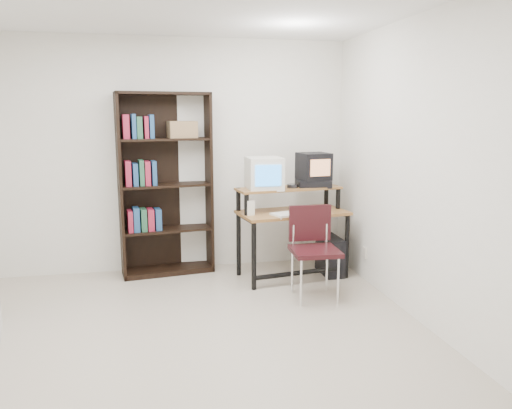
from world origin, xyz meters
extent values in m
cube|color=beige|center=(0.00, 0.00, -0.01)|extent=(4.00, 4.00, 0.01)
cube|color=white|center=(0.00, 2.00, 1.30)|extent=(4.00, 0.01, 2.60)
cube|color=white|center=(0.00, -2.00, 1.30)|extent=(4.00, 0.01, 2.60)
cube|color=white|center=(2.00, 0.00, 1.30)|extent=(0.01, 4.00, 2.60)
cube|color=olive|center=(1.25, 1.41, 0.72)|extent=(1.22, 0.74, 0.03)
cube|color=olive|center=(1.23, 1.52, 0.97)|extent=(1.19, 0.51, 0.02)
cylinder|color=black|center=(0.75, 1.08, 0.36)|extent=(0.05, 0.05, 0.72)
cylinder|color=black|center=(1.82, 1.24, 0.36)|extent=(0.05, 0.05, 0.72)
cylinder|color=black|center=(0.68, 1.57, 0.49)|extent=(0.05, 0.05, 0.98)
cylinder|color=black|center=(1.75, 1.73, 0.49)|extent=(0.05, 0.05, 0.98)
cylinder|color=black|center=(1.29, 1.16, 0.12)|extent=(1.07, 0.20, 0.05)
cube|color=silver|center=(0.95, 1.50, 1.14)|extent=(0.37, 0.37, 0.35)
cube|color=#2B83E3|center=(0.95, 1.31, 1.14)|extent=(0.27, 0.02, 0.22)
cube|color=black|center=(1.52, 1.54, 1.01)|extent=(0.37, 0.28, 0.08)
cube|color=black|center=(1.53, 1.58, 1.20)|extent=(0.36, 0.35, 0.30)
cube|color=tan|center=(1.56, 1.42, 1.20)|extent=(0.23, 0.05, 0.18)
cylinder|color=#26262B|center=(1.27, 1.49, 0.99)|extent=(0.12, 0.12, 0.05)
cube|color=silver|center=(1.22, 1.26, 0.74)|extent=(0.51, 0.36, 0.03)
cube|color=black|center=(1.55, 1.38, 0.72)|extent=(0.25, 0.22, 0.01)
cube|color=white|center=(1.55, 1.36, 0.74)|extent=(0.11, 0.08, 0.03)
cube|color=silver|center=(0.76, 1.31, 0.80)|extent=(0.09, 0.09, 0.17)
cube|color=black|center=(1.70, 1.43, 0.21)|extent=(0.20, 0.45, 0.42)
cube|color=black|center=(1.28, 0.73, 0.48)|extent=(0.46, 0.46, 0.04)
cube|color=black|center=(1.29, 0.93, 0.71)|extent=(0.42, 0.06, 0.36)
cylinder|color=silver|center=(1.09, 0.56, 0.23)|extent=(0.02, 0.02, 0.46)
cylinder|color=silver|center=(1.45, 0.54, 0.23)|extent=(0.02, 0.02, 0.46)
cylinder|color=silver|center=(1.11, 0.91, 0.23)|extent=(0.02, 0.02, 0.46)
cylinder|color=silver|center=(1.47, 0.90, 0.23)|extent=(0.02, 0.02, 0.46)
cube|color=black|center=(-0.57, 1.76, 1.00)|extent=(0.07, 0.33, 2.00)
cube|color=black|center=(0.40, 1.90, 1.00)|extent=(0.07, 0.33, 2.00)
cube|color=black|center=(-0.11, 1.99, 1.00)|extent=(1.00, 0.16, 2.00)
cube|color=black|center=(-0.09, 1.83, 1.99)|extent=(1.04, 0.47, 0.03)
cube|color=black|center=(-0.09, 1.83, 0.03)|extent=(1.04, 0.47, 0.06)
cube|color=black|center=(-0.09, 1.83, 0.50)|extent=(0.98, 0.44, 0.02)
cube|color=black|center=(-0.09, 1.83, 1.00)|extent=(0.98, 0.44, 0.02)
cube|color=black|center=(-0.09, 1.83, 1.50)|extent=(0.98, 0.44, 0.02)
cube|color=brown|center=(0.11, 1.86, 1.61)|extent=(0.33, 0.28, 0.18)
cube|color=beige|center=(1.99, 1.15, 0.30)|extent=(0.02, 0.08, 0.12)
camera|label=1|loc=(-0.22, -3.69, 1.79)|focal=35.00mm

